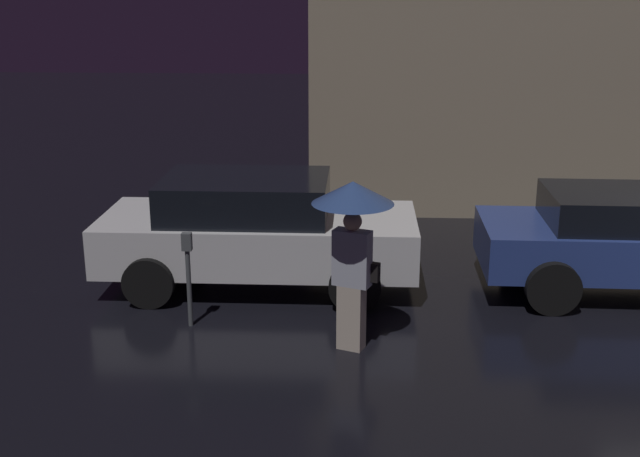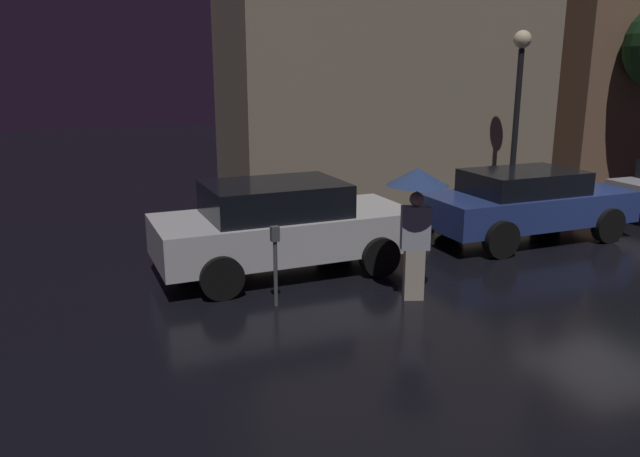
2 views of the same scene
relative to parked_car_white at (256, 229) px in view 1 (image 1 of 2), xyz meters
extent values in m
cube|color=silver|center=(0.04, 0.00, -0.14)|extent=(4.40, 1.84, 0.68)
cube|color=black|center=(-0.13, 0.00, 0.47)|extent=(2.29, 1.62, 0.54)
cylinder|color=black|center=(1.41, 0.92, -0.48)|extent=(0.69, 0.22, 0.69)
cylinder|color=black|center=(1.41, -0.92, -0.48)|extent=(0.69, 0.22, 0.69)
cylinder|color=black|center=(-1.32, 0.92, -0.48)|extent=(0.69, 0.22, 0.69)
cylinder|color=black|center=(-1.32, -0.92, -0.48)|extent=(0.69, 0.22, 0.69)
cube|color=navy|center=(5.30, -0.03, -0.15)|extent=(4.33, 1.77, 0.63)
cube|color=black|center=(5.13, -0.03, 0.39)|extent=(2.26, 1.53, 0.45)
cylinder|color=black|center=(3.97, 0.82, -0.46)|extent=(0.71, 0.22, 0.71)
cylinder|color=black|center=(3.97, -0.88, -0.46)|extent=(0.71, 0.22, 0.71)
cube|color=beige|center=(1.38, -2.05, -0.42)|extent=(0.35, 0.29, 0.79)
cube|color=#B2B7C6|center=(1.38, -2.05, 0.30)|extent=(0.47, 0.34, 0.66)
sphere|color=tan|center=(1.38, -2.05, 0.74)|extent=(0.21, 0.21, 0.21)
cylinder|color=black|center=(1.38, -2.05, 0.56)|extent=(0.02, 0.02, 0.78)
cone|color=navy|center=(1.38, -2.05, 1.07)|extent=(0.93, 0.93, 0.26)
cube|color=black|center=(1.61, -2.05, 0.14)|extent=(0.19, 0.15, 0.22)
cylinder|color=#4C5154|center=(-0.65, -1.50, -0.32)|extent=(0.06, 0.06, 1.00)
cube|color=#4C5154|center=(-0.65, -1.50, 0.29)|extent=(0.12, 0.10, 0.22)
camera|label=1|loc=(1.45, -10.71, 3.28)|focal=45.00mm
camera|label=2|loc=(-3.47, -9.74, 2.64)|focal=35.00mm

